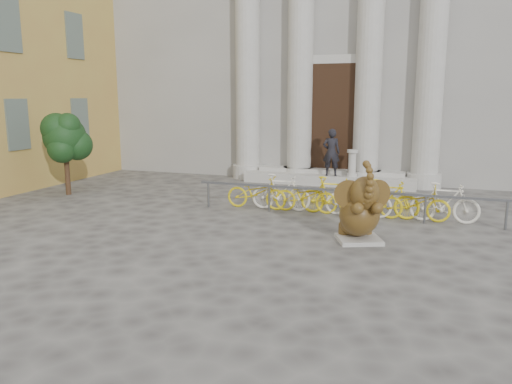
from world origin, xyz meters
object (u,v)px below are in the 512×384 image
(elephant_statue, at_px, (360,212))
(bike_rack, at_px, (344,196))
(tree, at_px, (65,138))
(pedestrian, at_px, (331,152))

(elephant_statue, distance_m, bike_rack, 2.46)
(bike_rack, distance_m, tree, 8.80)
(elephant_statue, bearing_deg, pedestrian, 83.36)
(bike_rack, bearing_deg, pedestrian, 105.41)
(bike_rack, bearing_deg, tree, -179.40)
(pedestrian, bearing_deg, tree, 18.80)
(bike_rack, relative_size, tree, 3.11)
(pedestrian, bearing_deg, elephant_statue, 95.21)
(bike_rack, xyz_separation_m, tree, (-8.71, -0.09, 1.30))
(elephant_statue, xyz_separation_m, pedestrian, (-1.87, 6.54, 0.52))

